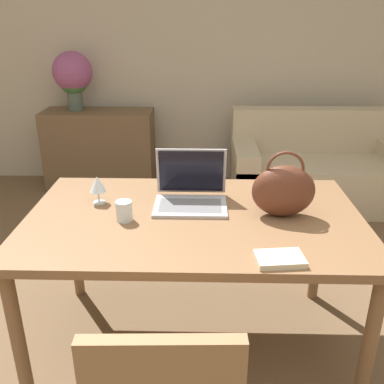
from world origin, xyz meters
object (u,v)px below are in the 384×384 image
Objects in this scene: wine_glass at (98,185)px; flower_vase at (73,75)px; couch at (316,172)px; laptop at (191,189)px; handbag at (283,190)px; drinking_glass at (124,211)px.

flower_vase reaches higher than wine_glass.
couch is 2.14m from laptop.
drinking_glass is at bearing -174.44° from handbag.
laptop is 0.37m from drinking_glass.
drinking_glass is at bearing -144.67° from laptop.
laptop is 1.12× the size of handbag.
flower_vase reaches higher than drinking_glass.
handbag is (0.89, -0.12, 0.03)m from wine_glass.
wine_glass is at bearing 172.38° from handbag.
drinking_glass is at bearing -125.45° from couch.
laptop is 0.65× the size of flower_vase.
handbag is at bearing -7.62° from wine_glass.
wine_glass is (-0.16, 0.19, 0.05)m from drinking_glass.
laptop is at bearing 161.95° from handbag.
wine_glass is at bearing -131.30° from couch.
laptop is at bearing -122.12° from couch.
flower_vase is (-1.59, 2.23, 0.21)m from handbag.
wine_glass is 0.45× the size of handbag.
wine_glass is (-0.46, -0.02, 0.03)m from laptop.
couch is at bearing 57.88° from laptop.
drinking_glass is 2.48m from flower_vase.
couch is 2.42m from flower_vase.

